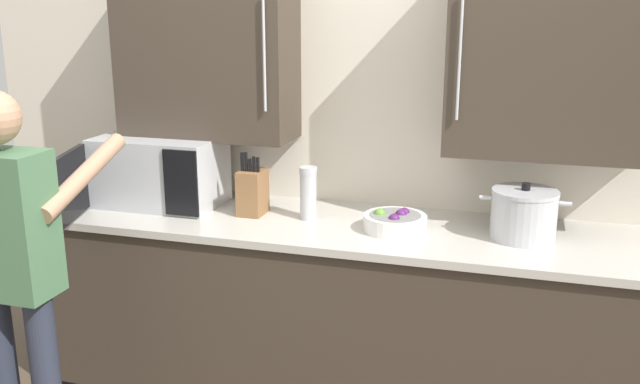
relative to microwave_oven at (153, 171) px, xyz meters
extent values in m
cube|color=beige|center=(1.02, 0.36, 0.22)|extent=(4.16, 0.10, 2.61)
cube|color=#3D3328|center=(0.24, 0.15, 0.57)|extent=(0.84, 0.32, 0.83)
cylinder|color=#B7BABF|center=(0.60, -0.03, 0.57)|extent=(0.01, 0.01, 0.50)
cube|color=#3D3328|center=(1.80, 0.15, 0.57)|extent=(0.84, 0.32, 0.83)
cylinder|color=#B7BABF|center=(1.44, -0.03, 0.57)|extent=(0.01, 0.01, 0.50)
cube|color=#3D3328|center=(1.02, -0.03, -0.64)|extent=(2.80, 0.66, 0.89)
cube|color=#BCB7AD|center=(1.02, -0.03, -0.18)|extent=(2.84, 0.70, 0.03)
cube|color=#B7BABF|center=(0.03, 0.02, 0.00)|extent=(0.59, 0.37, 0.33)
cube|color=beige|center=(-0.05, 0.01, 0.00)|extent=(0.38, 0.31, 0.27)
cube|color=black|center=(0.24, -0.18, 0.00)|extent=(0.17, 0.01, 0.31)
cube|color=black|center=(-0.20, -0.37, 0.00)|extent=(0.14, 0.41, 0.31)
cylinder|color=white|center=(1.21, -0.07, -0.13)|extent=(0.27, 0.27, 0.07)
cylinder|color=slate|center=(1.21, -0.07, -0.12)|extent=(0.22, 0.22, 0.04)
sphere|color=#511E5B|center=(1.23, -0.06, -0.10)|extent=(0.05, 0.05, 0.05)
sphere|color=#5B9333|center=(1.14, -0.08, -0.10)|extent=(0.05, 0.05, 0.05)
sphere|color=#511E5B|center=(1.24, -0.03, -0.10)|extent=(0.05, 0.05, 0.05)
sphere|color=#511E5B|center=(1.21, -0.13, -0.10)|extent=(0.05, 0.05, 0.05)
cylinder|color=#B7BABF|center=(0.80, -0.02, -0.06)|extent=(0.08, 0.08, 0.21)
cylinder|color=#B7BABF|center=(0.80, -0.02, 0.06)|extent=(0.08, 0.08, 0.03)
cylinder|color=#B7BABF|center=(1.74, -0.03, -0.07)|extent=(0.27, 0.27, 0.19)
cylinder|color=#B7BABF|center=(1.74, -0.03, 0.04)|extent=(0.27, 0.27, 0.02)
cylinder|color=black|center=(1.74, -0.03, 0.06)|extent=(0.04, 0.04, 0.03)
cylinder|color=#B7BABF|center=(1.58, -0.03, 0.00)|extent=(0.05, 0.02, 0.02)
cylinder|color=#B7BABF|center=(1.90, -0.03, 0.00)|extent=(0.05, 0.02, 0.02)
cube|color=brown|center=(0.53, -0.02, -0.06)|extent=(0.11, 0.15, 0.21)
cylinder|color=black|center=(0.49, -0.04, 0.09)|extent=(0.02, 0.02, 0.09)
cylinder|color=black|center=(0.51, -0.04, 0.09)|extent=(0.02, 0.02, 0.09)
cylinder|color=black|center=(0.53, -0.04, 0.07)|extent=(0.02, 0.02, 0.06)
cylinder|color=black|center=(0.55, -0.04, 0.08)|extent=(0.02, 0.02, 0.07)
cylinder|color=black|center=(0.57, -0.04, 0.08)|extent=(0.02, 0.02, 0.07)
cylinder|color=#282D3D|center=(-0.20, -0.90, -0.68)|extent=(0.11, 0.11, 0.81)
cube|color=#47704C|center=(-0.10, -0.90, 0.00)|extent=(0.34, 0.20, 0.55)
cylinder|color=tan|center=(0.06, -0.62, 0.13)|extent=(0.11, 0.59, 0.24)
camera|label=1|loc=(1.70, -2.89, 0.78)|focal=38.63mm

